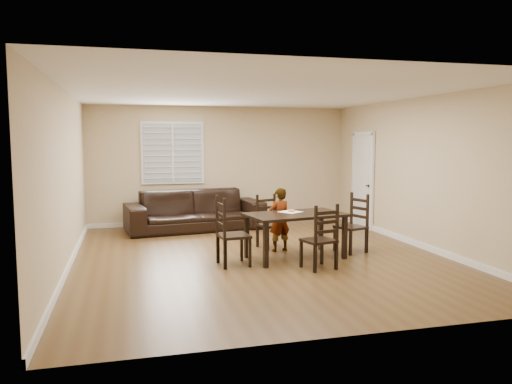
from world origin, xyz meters
TOP-DOWN VIEW (x-y plane):
  - ground at (0.00, 0.00)m, footprint 7.00×7.00m
  - room at (0.04, 0.18)m, footprint 6.04×7.04m
  - dining_table at (0.55, -0.25)m, footprint 1.72×1.16m
  - chair_near at (0.36, 0.74)m, footprint 0.53×0.51m
  - chair_far at (0.70, -1.08)m, footprint 0.54×0.52m
  - chair_left at (-0.66, -0.45)m, footprint 0.49×0.52m
  - chair_right at (1.74, -0.03)m, footprint 0.55×0.57m
  - child at (0.45, 0.32)m, footprint 0.45×0.35m
  - napkin at (0.52, -0.08)m, footprint 0.44×0.44m
  - donut at (0.54, -0.07)m, footprint 0.11×0.11m
  - sofa at (-0.70, 2.75)m, footprint 3.04×1.50m

SIDE VIEW (x-z plane):
  - ground at x=0.00m, z-range 0.00..0.00m
  - sofa at x=-0.70m, z-range 0.00..0.85m
  - chair_near at x=0.36m, z-range -0.04..0.91m
  - chair_far at x=0.70m, z-range -0.05..0.95m
  - chair_right at x=1.74m, z-range -0.05..0.97m
  - chair_left at x=-0.66m, z-range -0.05..1.03m
  - child at x=0.45m, z-range 0.00..1.11m
  - dining_table at x=0.55m, z-range 0.28..1.03m
  - napkin at x=0.52m, z-range 0.74..0.75m
  - donut at x=0.54m, z-range 0.75..0.79m
  - room at x=0.04m, z-range 0.45..3.17m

